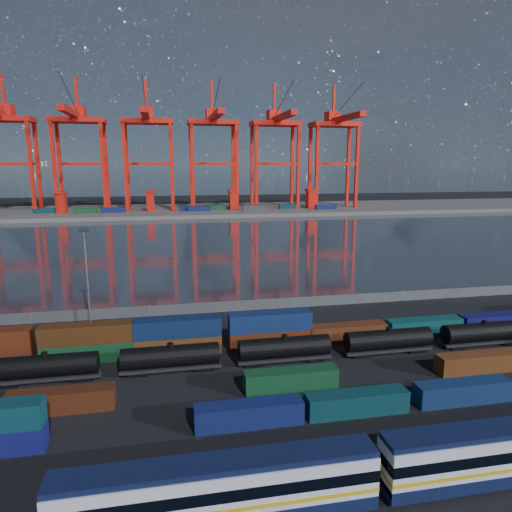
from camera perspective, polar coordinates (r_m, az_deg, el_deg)
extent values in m
plane|color=black|center=(61.77, 5.50, -14.68)|extent=(700.00, 700.00, 0.00)
plane|color=#272F39|center=(161.20, -5.10, 1.72)|extent=(700.00, 700.00, 0.00)
cube|color=#514F4C|center=(264.86, -7.49, 5.70)|extent=(700.00, 70.00, 2.00)
cone|color=#1E2630|center=(1679.48, -18.19, 18.89)|extent=(1100.00, 1100.00, 520.00)
cone|color=#1E2630|center=(1679.44, -3.72, 18.38)|extent=(1040.00, 1040.00, 460.00)
cone|color=#1E2630|center=(1771.67, 9.81, 16.58)|extent=(960.00, 960.00, 380.00)
cone|color=#1E2630|center=(1918.64, 19.91, 14.47)|extent=(840.00, 840.00, 300.00)
cube|color=silver|center=(39.07, -4.65, -27.00)|extent=(24.85, 2.98, 3.78)
cube|color=#0E1635|center=(40.33, -4.59, -29.21)|extent=(24.85, 3.04, 1.19)
cube|color=#0E1635|center=(37.78, -4.70, -24.46)|extent=(24.85, 2.68, 0.50)
cube|color=gold|center=(39.57, -4.62, -27.90)|extent=(24.88, 3.07, 0.36)
cube|color=black|center=(38.82, -4.66, -26.54)|extent=(24.88, 3.07, 0.99)
cube|color=black|center=(42.25, 8.83, -28.09)|extent=(2.98, 1.99, 0.70)
cube|color=black|center=(45.40, 20.23, -25.53)|extent=(2.98, 1.99, 0.70)
cube|color=navy|center=(50.91, -0.89, -19.13)|extent=(11.55, 2.35, 2.50)
cube|color=#0C3B41|center=(54.07, 12.48, -17.46)|extent=(11.55, 2.35, 2.50)
cube|color=navy|center=(60.06, 24.39, -15.18)|extent=(11.55, 2.35, 2.50)
cube|color=#4D200F|center=(57.59, -23.19, -16.26)|extent=(11.58, 2.35, 2.51)
cube|color=#134A26|center=(57.96, 4.39, -15.12)|extent=(11.58, 2.35, 2.51)
cube|color=brown|center=(68.90, 26.01, -11.85)|extent=(11.58, 2.35, 2.51)
cube|color=#134825|center=(69.32, -20.26, -11.14)|extent=(12.45, 2.53, 2.70)
cube|color=#4D270F|center=(68.37, -20.42, -9.05)|extent=(12.45, 2.53, 2.70)
cube|color=brown|center=(68.34, -9.69, -10.90)|extent=(12.45, 2.53, 2.70)
cube|color=#0F224D|center=(67.36, -9.77, -8.78)|extent=(12.45, 2.53, 2.70)
cube|color=#5E240E|center=(69.84, 1.75, -10.23)|extent=(12.45, 2.53, 2.70)
cube|color=navy|center=(68.89, 1.76, -8.15)|extent=(12.45, 2.53, 2.70)
cube|color=#5F2B13|center=(73.38, 11.28, -9.37)|extent=(12.45, 2.53, 2.70)
cube|color=#0E4949|center=(79.14, 20.25, -8.31)|extent=(12.45, 2.53, 2.70)
cube|color=#121159|center=(86.47, 27.74, -7.27)|extent=(12.45, 2.53, 2.70)
cylinder|color=black|center=(64.58, -24.84, -12.35)|extent=(12.71, 2.84, 2.84)
cylinder|color=black|center=(63.99, -24.96, -11.06)|extent=(0.78, 0.78, 0.49)
cube|color=black|center=(65.20, -24.72, -13.61)|extent=(13.20, 1.96, 0.39)
cube|color=black|center=(66.56, -28.48, -13.82)|extent=(2.45, 1.76, 0.59)
cube|color=black|center=(64.43, -20.78, -13.98)|extent=(2.45, 1.76, 0.59)
cylinder|color=black|center=(62.61, -10.63, -12.19)|extent=(12.71, 2.84, 2.84)
cylinder|color=black|center=(62.00, -10.68, -10.87)|extent=(0.78, 0.78, 0.49)
cube|color=black|center=(63.25, -10.58, -13.49)|extent=(13.20, 1.96, 0.39)
cube|color=black|center=(63.59, -14.65, -13.93)|extent=(2.45, 1.76, 0.59)
cube|color=black|center=(63.54, -6.48, -13.63)|extent=(2.45, 1.76, 0.59)
cylinder|color=black|center=(64.42, 3.56, -11.31)|extent=(12.71, 2.84, 2.84)
cylinder|color=black|center=(63.83, 3.58, -10.01)|extent=(0.78, 0.78, 0.49)
cube|color=black|center=(65.04, 3.55, -12.58)|extent=(13.20, 1.96, 0.39)
cube|color=black|center=(64.32, -0.36, -13.23)|extent=(2.45, 1.76, 0.59)
cube|color=black|center=(66.36, 7.31, -12.52)|extent=(2.45, 1.76, 0.59)
cylinder|color=black|center=(69.72, 16.19, -9.95)|extent=(12.71, 2.84, 2.84)
cylinder|color=black|center=(69.17, 16.26, -8.74)|extent=(0.78, 0.78, 0.49)
cube|color=black|center=(70.29, 16.11, -11.14)|extent=(13.20, 1.96, 0.39)
cube|color=black|center=(68.64, 12.75, -11.88)|extent=(2.45, 1.76, 0.59)
cube|color=black|center=(72.47, 19.26, -10.98)|extent=(2.45, 1.76, 0.59)
cylinder|color=black|center=(77.79, 26.52, -8.47)|extent=(12.71, 2.84, 2.84)
cylinder|color=black|center=(77.31, 26.62, -7.38)|extent=(0.78, 0.78, 0.49)
cube|color=black|center=(78.31, 26.42, -9.55)|extent=(13.20, 1.96, 0.39)
cube|color=black|center=(75.93, 23.70, -10.27)|extent=(2.45, 1.76, 0.59)
cube|color=black|center=(81.11, 28.90, -9.37)|extent=(2.45, 1.76, 0.59)
cube|color=#595B5E|center=(86.71, 0.25, -6.10)|extent=(160.00, 0.06, 2.00)
cylinder|color=slate|center=(88.43, -26.29, -6.90)|extent=(0.12, 0.12, 2.20)
cylinder|color=slate|center=(86.27, -19.83, -6.82)|extent=(0.12, 0.12, 2.20)
cylinder|color=slate|center=(85.24, -13.14, -6.65)|extent=(0.12, 0.12, 2.20)
cylinder|color=slate|center=(85.38, -6.38, -6.38)|extent=(0.12, 0.12, 2.20)
cylinder|color=slate|center=(86.68, 0.25, -6.03)|extent=(0.12, 0.12, 2.20)
cylinder|color=slate|center=(89.08, 6.61, -5.63)|extent=(0.12, 0.12, 2.20)
cylinder|color=slate|center=(92.52, 12.55, -5.18)|extent=(0.12, 0.12, 2.20)
cylinder|color=slate|center=(96.86, 18.00, -4.72)|extent=(0.12, 0.12, 2.20)
cylinder|color=slate|center=(102.01, 22.94, -4.27)|extent=(0.12, 0.12, 2.20)
cylinder|color=slate|center=(107.84, 27.37, -3.84)|extent=(0.12, 0.12, 2.20)
cylinder|color=slate|center=(82.53, -20.36, -2.69)|extent=(0.36, 0.36, 16.00)
cube|color=black|center=(81.00, -20.77, 3.01)|extent=(1.60, 0.40, 0.60)
cube|color=red|center=(260.25, -26.29, 9.73)|extent=(1.75, 1.75, 49.16)
cube|color=red|center=(272.94, -25.58, 9.82)|extent=(1.75, 1.75, 49.16)
cube|color=red|center=(263.58, -28.89, 10.04)|extent=(24.03, 1.53, 1.53)
cube|color=red|center=(276.12, -28.07, 10.12)|extent=(24.03, 1.53, 1.53)
cube|color=red|center=(270.74, -28.93, 14.75)|extent=(27.31, 15.29, 2.40)
cube|color=red|center=(275.35, -28.75, 15.72)|extent=(6.55, 8.74, 5.46)
cube|color=red|center=(274.19, -29.07, 17.44)|extent=(1.31, 1.31, 17.48)
cube|color=red|center=(257.66, -23.91, 9.93)|extent=(1.75, 1.75, 49.16)
cube|color=red|center=(270.47, -23.30, 10.00)|extent=(1.75, 1.75, 49.16)
cube|color=red|center=(253.53, -18.53, 10.30)|extent=(1.75, 1.75, 49.16)
cube|color=red|center=(266.54, -18.17, 10.35)|extent=(1.75, 1.75, 49.16)
cube|color=red|center=(255.31, -21.28, 10.67)|extent=(24.03, 1.53, 1.53)
cube|color=red|center=(268.23, -20.79, 10.71)|extent=(24.03, 1.53, 1.53)
cube|color=red|center=(262.69, -21.39, 15.51)|extent=(27.31, 15.29, 2.40)
cube|color=red|center=(250.03, -21.97, 16.22)|extent=(3.28, 52.44, 2.73)
cube|color=red|center=(267.43, -21.30, 16.49)|extent=(6.55, 8.74, 5.46)
cube|color=red|center=(266.25, -21.52, 18.28)|extent=(1.31, 1.31, 17.48)
cylinder|color=black|center=(248.32, -22.22, 18.02)|extent=(0.26, 44.96, 14.83)
cube|color=red|center=(252.39, -16.02, 10.44)|extent=(1.75, 1.75, 49.16)
cube|color=red|center=(265.46, -15.78, 10.48)|extent=(1.75, 1.75, 49.16)
cube|color=red|center=(251.55, -10.47, 10.69)|extent=(1.75, 1.75, 49.16)
cube|color=red|center=(264.66, -10.50, 10.72)|extent=(1.75, 1.75, 49.16)
cube|color=red|center=(251.67, -13.27, 11.14)|extent=(24.03, 1.53, 1.53)
cube|color=red|center=(264.77, -13.17, 11.14)|extent=(24.03, 1.53, 1.53)
cube|color=red|center=(259.16, -13.45, 16.03)|extent=(27.31, 15.29, 2.40)
cube|color=red|center=(246.31, -13.60, 16.79)|extent=(3.28, 52.44, 2.73)
cube|color=red|center=(263.96, -13.47, 17.02)|extent=(6.55, 8.74, 5.46)
cube|color=red|center=(262.76, -13.57, 18.84)|extent=(1.31, 1.31, 17.48)
cylinder|color=black|center=(244.58, -13.72, 18.63)|extent=(0.26, 44.96, 14.83)
cube|color=red|center=(251.93, -7.93, 10.77)|extent=(1.75, 1.75, 49.16)
cube|color=red|center=(265.02, -8.09, 10.79)|extent=(1.75, 1.75, 49.16)
cube|color=red|center=(254.41, -2.42, 10.87)|extent=(1.75, 1.75, 49.16)
cube|color=red|center=(267.38, -2.85, 10.90)|extent=(1.75, 1.75, 49.16)
cube|color=red|center=(252.87, -5.17, 11.39)|extent=(24.03, 1.53, 1.53)
cube|color=red|center=(265.91, -5.47, 11.39)|extent=(24.03, 1.53, 1.53)
cube|color=red|center=(260.32, -5.42, 16.26)|extent=(27.31, 15.29, 2.40)
cube|color=red|center=(247.54, -5.11, 17.03)|extent=(3.28, 52.44, 2.73)
cube|color=red|center=(265.11, -5.54, 17.24)|extent=(6.55, 8.74, 5.46)
cube|color=red|center=(263.91, -5.52, 19.06)|extent=(1.31, 1.31, 17.48)
cylinder|color=black|center=(245.82, -5.08, 18.86)|extent=(0.26, 44.96, 14.83)
cube|color=red|center=(256.28, 0.05, 10.89)|extent=(1.75, 1.75, 49.16)
cube|color=red|center=(269.16, -0.50, 10.91)|extent=(1.75, 1.75, 49.16)
cube|color=red|center=(261.96, 5.31, 10.85)|extent=(1.75, 1.75, 49.16)
cube|color=red|center=(274.57, 4.53, 10.89)|extent=(1.75, 1.75, 49.16)
cube|color=red|center=(258.84, 2.71, 11.42)|extent=(24.03, 1.53, 1.53)
cube|color=red|center=(271.60, 2.05, 11.43)|extent=(24.03, 1.53, 1.53)
cube|color=red|center=(266.13, 2.41, 16.20)|extent=(27.31, 15.29, 2.40)
cube|color=red|center=(253.64, 3.13, 16.92)|extent=(3.28, 52.44, 2.73)
cube|color=red|center=(270.81, 2.20, 17.16)|extent=(6.55, 8.74, 5.46)
cube|color=red|center=(269.64, 2.32, 18.94)|extent=(1.31, 1.31, 17.48)
cylinder|color=black|center=(251.96, 3.31, 18.70)|extent=(0.26, 44.96, 14.83)
cube|color=red|center=(265.23, 7.63, 10.81)|extent=(1.75, 1.75, 49.16)
cube|color=red|center=(277.69, 6.75, 10.85)|extent=(1.75, 1.75, 49.16)
cube|color=red|center=(273.80, 12.48, 10.66)|extent=(1.75, 1.75, 49.16)
cube|color=red|center=(285.89, 11.43, 10.72)|extent=(1.75, 1.75, 49.16)
cube|color=red|center=(269.27, 10.11, 11.26)|extent=(24.03, 1.53, 1.53)
cube|color=red|center=(281.55, 9.14, 11.30)|extent=(24.03, 1.53, 1.53)
cube|color=red|center=(276.28, 9.77, 15.87)|extent=(27.31, 15.29, 2.40)
cube|color=red|center=(264.27, 10.83, 16.52)|extent=(3.28, 52.44, 2.73)
cube|color=red|center=(280.79, 9.48, 16.81)|extent=(6.55, 8.74, 5.46)
cube|color=red|center=(279.66, 9.70, 18.52)|extent=(1.31, 1.31, 17.48)
cylinder|color=black|center=(262.66, 11.12, 18.22)|extent=(0.26, 44.96, 14.83)
cube|color=navy|center=(249.46, -7.13, 5.89)|extent=(12.00, 2.44, 2.60)
cube|color=navy|center=(260.31, 8.73, 6.07)|extent=(12.00, 2.44, 2.60)
cube|color=navy|center=(250.60, -8.14, 5.89)|extent=(12.00, 2.44, 2.60)
cube|color=#0C3842|center=(260.45, -25.09, 5.13)|extent=(12.00, 2.44, 2.60)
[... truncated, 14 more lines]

